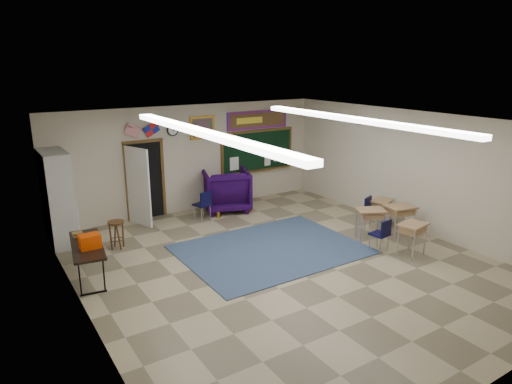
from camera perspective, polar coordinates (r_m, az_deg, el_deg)
floor at (r=9.81m, az=3.61°, el=-8.99°), size 9.00×9.00×0.00m
back_wall at (r=13.06m, az=-8.03°, el=4.17°), size 8.00×0.04×3.00m
front_wall at (r=6.48m, az=28.45°, el=-10.05°), size 8.00×0.04×3.00m
left_wall at (r=7.72m, az=-21.01°, el=-5.08°), size 0.04×9.00×3.00m
right_wall at (r=12.02m, az=19.34°, el=2.40°), size 0.04×9.00×3.00m
ceiling at (r=8.96m, az=3.95°, el=8.67°), size 8.00×9.00×0.04m
area_rug at (r=10.50m, az=1.91°, el=-7.16°), size 4.00×3.00×0.02m
fluorescent_strips at (r=8.97m, az=3.94°, el=8.29°), size 3.86×6.00×0.10m
doorway at (r=12.49m, az=-13.92°, el=1.23°), size 1.10×0.89×2.16m
chalkboard at (r=14.07m, az=0.22°, el=5.03°), size 2.55×0.14×1.30m
bulletin_board at (r=13.92m, az=0.21°, el=9.02°), size 2.10×0.05×0.55m
framed_art_print at (r=13.03m, az=-6.70°, el=7.99°), size 0.75×0.05×0.65m
wall_clock at (r=12.67m, az=-10.39°, el=7.61°), size 0.32×0.05×0.32m
wall_flags at (r=12.33m, az=-14.05°, el=7.79°), size 1.16×0.06×0.70m
storage_cabinet at (r=11.51m, az=-23.52°, el=-0.69°), size 0.59×1.25×2.20m
wingback_armchair at (r=13.10m, az=-3.76°, el=0.25°), size 1.62×1.64×1.18m
student_chair_reading at (r=12.37m, az=-6.77°, el=-1.66°), size 0.50×0.50×0.82m
student_chair_desk_a at (r=10.66m, az=15.16°, el=-5.21°), size 0.43×0.43×0.77m
student_chair_desk_b at (r=11.97m, az=14.52°, el=-2.66°), size 0.54×0.54×0.83m
student_desk_front_left at (r=11.21m, az=14.05°, el=-3.78°), size 0.80×0.73×0.78m
student_desk_front_right at (r=12.29m, az=15.36°, el=-2.33°), size 0.70×0.61×0.71m
student_desk_back_left at (r=10.61m, az=18.88°, el=-5.45°), size 0.70×0.57×0.74m
student_desk_back_right at (r=11.55m, az=17.52°, el=-3.36°), size 0.77×0.64×0.82m
folding_table at (r=9.66m, az=-20.22°, el=-7.89°), size 0.82×1.77×0.97m
wooden_stool at (r=10.93m, az=-17.01°, el=-5.09°), size 0.37×0.37×0.65m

